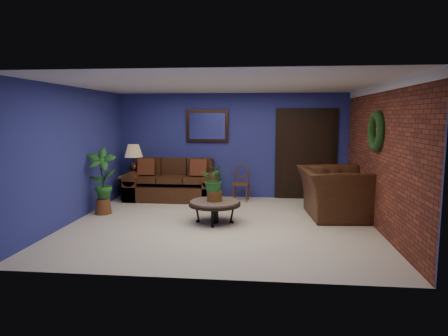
# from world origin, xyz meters

# --- Properties ---
(floor) EXTENTS (5.50, 5.50, 0.00)m
(floor) POSITION_xyz_m (0.00, 0.00, 0.00)
(floor) COLOR beige
(floor) RESTS_ON ground
(wall_back) EXTENTS (5.50, 0.04, 2.50)m
(wall_back) POSITION_xyz_m (0.00, 2.50, 1.25)
(wall_back) COLOR navy
(wall_back) RESTS_ON ground
(wall_left) EXTENTS (0.04, 5.00, 2.50)m
(wall_left) POSITION_xyz_m (-2.75, 0.00, 1.25)
(wall_left) COLOR navy
(wall_left) RESTS_ON ground
(wall_right_brick) EXTENTS (0.04, 5.00, 2.50)m
(wall_right_brick) POSITION_xyz_m (2.75, 0.00, 1.25)
(wall_right_brick) COLOR brown
(wall_right_brick) RESTS_ON ground
(ceiling) EXTENTS (5.50, 5.00, 0.02)m
(ceiling) POSITION_xyz_m (0.00, 0.00, 2.50)
(ceiling) COLOR silver
(ceiling) RESTS_ON wall_back
(crown_molding) EXTENTS (0.03, 5.00, 0.14)m
(crown_molding) POSITION_xyz_m (2.72, 0.00, 2.43)
(crown_molding) COLOR white
(crown_molding) RESTS_ON wall_right_brick
(wall_mirror) EXTENTS (1.02, 0.06, 0.77)m
(wall_mirror) POSITION_xyz_m (-0.60, 2.46, 1.72)
(wall_mirror) COLOR #3D2316
(wall_mirror) RESTS_ON wall_back
(closet_door) EXTENTS (1.44, 0.06, 2.18)m
(closet_door) POSITION_xyz_m (1.75, 2.47, 1.05)
(closet_door) COLOR black
(closet_door) RESTS_ON wall_back
(wreath) EXTENTS (0.16, 0.72, 0.72)m
(wreath) POSITION_xyz_m (2.69, 0.05, 1.70)
(wreath) COLOR black
(wreath) RESTS_ON wall_right_brick
(sofa) EXTENTS (2.14, 0.93, 0.96)m
(sofa) POSITION_xyz_m (-1.36, 2.08, 0.32)
(sofa) COLOR #452413
(sofa) RESTS_ON ground
(coffee_table) EXTENTS (0.95, 0.95, 0.41)m
(coffee_table) POSITION_xyz_m (-0.12, 0.07, 0.35)
(coffee_table) COLOR #56504B
(coffee_table) RESTS_ON ground
(end_table) EXTENTS (0.62, 0.62, 0.57)m
(end_table) POSITION_xyz_m (-2.30, 2.05, 0.43)
(end_table) COLOR #56504B
(end_table) RESTS_ON ground
(table_lamp) EXTENTS (0.42, 0.42, 0.70)m
(table_lamp) POSITION_xyz_m (-2.30, 2.05, 1.02)
(table_lamp) COLOR #3D2316
(table_lamp) RESTS_ON end_table
(side_chair) EXTENTS (0.39, 0.39, 0.85)m
(side_chair) POSITION_xyz_m (0.25, 2.11, 0.48)
(side_chair) COLOR #583419
(side_chair) RESTS_ON ground
(armchair) EXTENTS (1.40, 1.56, 0.95)m
(armchair) POSITION_xyz_m (2.15, 0.76, 0.48)
(armchair) COLOR #452413
(armchair) RESTS_ON ground
(coffee_plant) EXTENTS (0.59, 0.55, 0.67)m
(coffee_plant) POSITION_xyz_m (-0.12, 0.07, 0.77)
(coffee_plant) COLOR brown
(coffee_plant) RESTS_ON coffee_table
(floor_plant) EXTENTS (0.47, 0.42, 0.88)m
(floor_plant) POSITION_xyz_m (2.35, 0.54, 0.46)
(floor_plant) COLOR brown
(floor_plant) RESTS_ON ground
(tall_plant) EXTENTS (0.64, 0.50, 1.33)m
(tall_plant) POSITION_xyz_m (-2.45, 0.53, 0.71)
(tall_plant) COLOR brown
(tall_plant) RESTS_ON ground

